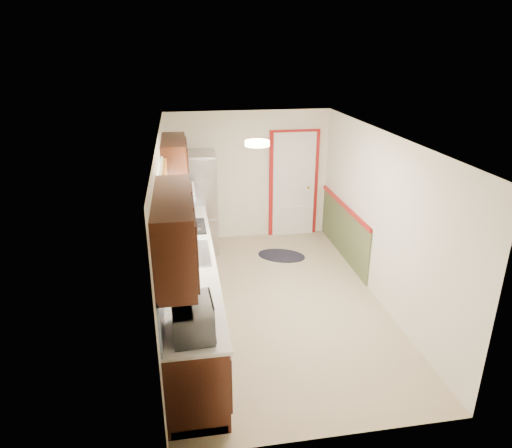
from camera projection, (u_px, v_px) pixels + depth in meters
name	position (u px, v px, depth m)	size (l,w,h in m)	color
room_shell	(276.00, 225.00, 6.18)	(3.20, 5.20, 2.52)	tan
kitchen_run	(187.00, 267.00, 5.87)	(0.63, 4.00, 2.20)	#35160C
back_wall_trim	(304.00, 194.00, 8.48)	(1.12, 2.30, 2.08)	maroon
ceiling_fixture	(257.00, 143.00, 5.53)	(0.30, 0.30, 0.06)	#FFD88C
microwave	(193.00, 315.00, 4.24)	(0.56, 0.31, 0.38)	white
refrigerator	(196.00, 202.00, 8.02)	(0.76, 0.75, 1.78)	#B7B7BC
rug	(281.00, 256.00, 8.05)	(0.84, 0.54, 0.01)	black
cooktop	(188.00, 227.00, 6.78)	(0.53, 0.63, 0.02)	black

